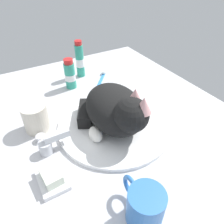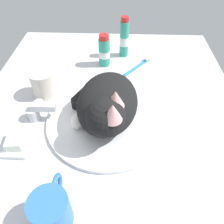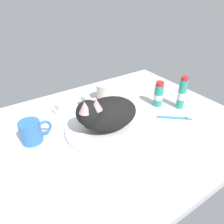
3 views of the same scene
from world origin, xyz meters
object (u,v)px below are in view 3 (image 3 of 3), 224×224
at_px(toothbrush, 177,117).
at_px(mouthwash_bottle, 182,94).
at_px(faucet, 85,102).
at_px(rinse_cup, 104,92).
at_px(soap_bar, 63,106).
at_px(coffee_mug, 32,132).
at_px(toothpaste_bottle, 159,95).
at_px(cat, 105,113).

bearing_deg(toothbrush, mouthwash_bottle, 35.28).
xyz_separation_m(faucet, rinse_cup, (0.11, 0.00, 0.02)).
height_order(soap_bar, toothbrush, soap_bar).
bearing_deg(rinse_cup, coffee_mug, -163.09).
relative_size(soap_bar, toothbrush, 0.51).
bearing_deg(rinse_cup, mouthwash_bottle, -45.18).
bearing_deg(toothpaste_bottle, cat, -175.07).
relative_size(faucet, toothpaste_bottle, 1.12).
height_order(rinse_cup, soap_bar, rinse_cup).
xyz_separation_m(faucet, cat, (-0.02, -0.20, 0.05)).
distance_m(cat, toothpaste_bottle, 0.31).
height_order(coffee_mug, toothpaste_bottle, toothpaste_bottle).
bearing_deg(soap_bar, coffee_mug, -142.17).
bearing_deg(faucet, toothpaste_bottle, -31.36).
relative_size(cat, mouthwash_bottle, 1.70).
distance_m(faucet, soap_bar, 0.10).
relative_size(coffee_mug, soap_bar, 1.87).
bearing_deg(toothbrush, soap_bar, 138.83).
relative_size(cat, soap_bar, 4.24).
xyz_separation_m(rinse_cup, soap_bar, (-0.21, 0.02, -0.02)).
height_order(toothpaste_bottle, toothbrush, toothpaste_bottle).
height_order(rinse_cup, mouthwash_bottle, mouthwash_bottle).
relative_size(faucet, mouthwash_bottle, 0.87).
distance_m(faucet, rinse_cup, 0.11).
distance_m(coffee_mug, rinse_cup, 0.40).
bearing_deg(faucet, coffee_mug, -157.49).
bearing_deg(mouthwash_bottle, coffee_mug, 167.84).
bearing_deg(coffee_mug, toothpaste_bottle, -6.48).
bearing_deg(mouthwash_bottle, toothpaste_bottle, 133.87).
xyz_separation_m(faucet, toothpaste_bottle, (0.29, -0.18, 0.03)).
bearing_deg(rinse_cup, soap_bar, 174.26).
bearing_deg(toothbrush, cat, 160.88).
xyz_separation_m(faucet, soap_bar, (-0.10, 0.02, 0.00)).
height_order(faucet, toothpaste_bottle, toothpaste_bottle).
height_order(faucet, cat, cat).
distance_m(toothpaste_bottle, mouthwash_bottle, 0.10).
height_order(cat, coffee_mug, cat).
bearing_deg(faucet, cat, -94.30).
height_order(faucet, mouthwash_bottle, mouthwash_bottle).
height_order(soap_bar, toothpaste_bottle, toothpaste_bottle).
relative_size(cat, toothbrush, 2.17).
xyz_separation_m(coffee_mug, soap_bar, (0.18, 0.14, -0.02)).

